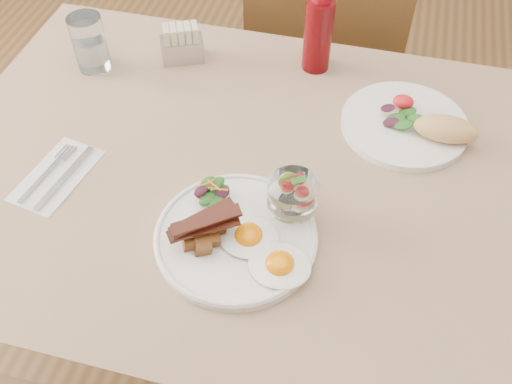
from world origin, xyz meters
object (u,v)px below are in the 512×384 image
object	(u,v)px
main_plate	(236,238)
sugar_caddy	(182,45)
chair_far	(325,63)
ketchup_bottle	(318,34)
second_plate	(414,125)
table	(275,202)
hot_sauce_bottle	(320,40)
fruit_cup	(293,194)
water_glass	(90,46)

from	to	relation	value
main_plate	sugar_caddy	world-z (taller)	sugar_caddy
chair_far	ketchup_bottle	size ratio (longest dim) A/B	5.05
second_plate	sugar_caddy	bearing A→B (deg)	168.08
main_plate	sugar_caddy	size ratio (longest dim) A/B	2.59
table	hot_sauce_bottle	bearing A→B (deg)	86.85
hot_sauce_bottle	fruit_cup	bearing A→B (deg)	-85.84
chair_far	main_plate	size ratio (longest dim) A/B	3.32
hot_sauce_bottle	sugar_caddy	world-z (taller)	hot_sauce_bottle
main_plate	hot_sauce_bottle	size ratio (longest dim) A/B	1.82
fruit_cup	hot_sauce_bottle	size ratio (longest dim) A/B	0.58
ketchup_bottle	chair_far	bearing A→B (deg)	92.07
chair_far	sugar_caddy	xyz separation A→B (m)	(-0.29, -0.37, 0.27)
water_glass	table	bearing A→B (deg)	-24.72
main_plate	second_plate	size ratio (longest dim) A/B	1.04
second_plate	water_glass	xyz separation A→B (m)	(-0.71, 0.04, 0.04)
chair_far	fruit_cup	size ratio (longest dim) A/B	10.36
second_plate	table	bearing A→B (deg)	-143.27
hot_sauce_bottle	sugar_caddy	size ratio (longest dim) A/B	1.42
ketchup_bottle	sugar_caddy	distance (m)	0.31
chair_far	main_plate	bearing A→B (deg)	-92.15
hot_sauce_bottle	water_glass	xyz separation A→B (m)	(-0.49, -0.12, -0.02)
chair_far	second_plate	world-z (taller)	chair_far
second_plate	water_glass	bearing A→B (deg)	177.11
main_plate	hot_sauce_bottle	distance (m)	0.52
table	hot_sauce_bottle	distance (m)	0.38
table	water_glass	size ratio (longest dim) A/B	10.58
water_glass	fruit_cup	bearing A→B (deg)	-31.30
fruit_cup	water_glass	xyz separation A→B (m)	(-0.52, 0.32, -0.01)
fruit_cup	second_plate	xyz separation A→B (m)	(0.19, 0.28, -0.05)
ketchup_bottle	water_glass	bearing A→B (deg)	-165.61
main_plate	fruit_cup	world-z (taller)	fruit_cup
main_plate	sugar_caddy	xyz separation A→B (m)	(-0.26, 0.46, 0.03)
hot_sauce_bottle	ketchup_bottle	bearing A→B (deg)	153.12
main_plate	hot_sauce_bottle	world-z (taller)	hot_sauce_bottle
table	sugar_caddy	world-z (taller)	sugar_caddy
hot_sauce_bottle	water_glass	size ratio (longest dim) A/B	1.22
chair_far	hot_sauce_bottle	world-z (taller)	chair_far
fruit_cup	water_glass	size ratio (longest dim) A/B	0.71
main_plate	ketchup_bottle	xyz separation A→B (m)	(0.04, 0.51, 0.08)
ketchup_bottle	hot_sauce_bottle	world-z (taller)	ketchup_bottle
main_plate	sugar_caddy	bearing A→B (deg)	118.85
second_plate	water_glass	world-z (taller)	water_glass
chair_far	sugar_caddy	world-z (taller)	chair_far
fruit_cup	sugar_caddy	size ratio (longest dim) A/B	0.83
table	water_glass	world-z (taller)	water_glass
main_plate	hot_sauce_bottle	xyz separation A→B (m)	(0.05, 0.51, 0.07)
fruit_cup	ketchup_bottle	world-z (taller)	ketchup_bottle
chair_far	hot_sauce_bottle	bearing A→B (deg)	-86.74
chair_far	fruit_cup	distance (m)	0.82
table	sugar_caddy	distance (m)	0.43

